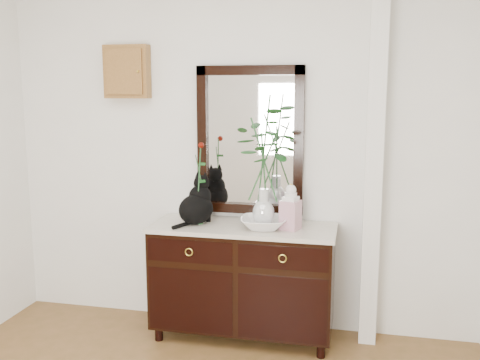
% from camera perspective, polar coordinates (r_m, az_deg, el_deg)
% --- Properties ---
extents(wall_back, '(3.60, 0.04, 2.70)m').
position_cam_1_polar(wall_back, '(4.02, -0.31, 2.97)').
color(wall_back, white).
rests_on(wall_back, ground).
extents(pilaster, '(0.12, 0.20, 2.70)m').
position_cam_1_polar(pilaster, '(3.85, 14.11, 2.37)').
color(pilaster, white).
rests_on(pilaster, ground).
extents(sideboard, '(1.33, 0.52, 0.82)m').
position_cam_1_polar(sideboard, '(3.97, 0.32, -10.16)').
color(sideboard, black).
rests_on(sideboard, ground).
extents(wall_mirror, '(0.80, 0.06, 1.10)m').
position_cam_1_polar(wall_mirror, '(3.98, 1.06, 4.20)').
color(wall_mirror, black).
rests_on(wall_mirror, wall_back).
extents(key_cabinet, '(0.35, 0.10, 0.40)m').
position_cam_1_polar(key_cabinet, '(4.23, -11.95, 11.23)').
color(key_cabinet, brown).
rests_on(key_cabinet, wall_back).
extents(cat, '(0.35, 0.38, 0.36)m').
position_cam_1_polar(cat, '(3.89, -4.73, -2.08)').
color(cat, black).
rests_on(cat, sideboard).
extents(lotus_bowl, '(0.37, 0.37, 0.08)m').
position_cam_1_polar(lotus_bowl, '(3.77, 2.52, -4.61)').
color(lotus_bowl, white).
rests_on(lotus_bowl, sideboard).
extents(vase_branches, '(0.50, 0.50, 0.93)m').
position_cam_1_polar(vase_branches, '(3.68, 2.57, 2.08)').
color(vase_branches, silver).
rests_on(vase_branches, lotus_bowl).
extents(bud_vase_rose, '(0.10, 0.10, 0.61)m').
position_cam_1_polar(bud_vase_rose, '(3.85, -4.36, -0.30)').
color(bud_vase_rose, '#2C6334').
rests_on(bud_vase_rose, sideboard).
extents(ginger_jar, '(0.15, 0.15, 0.33)m').
position_cam_1_polar(ginger_jar, '(3.73, 5.42, -2.83)').
color(ginger_jar, white).
rests_on(ginger_jar, sideboard).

